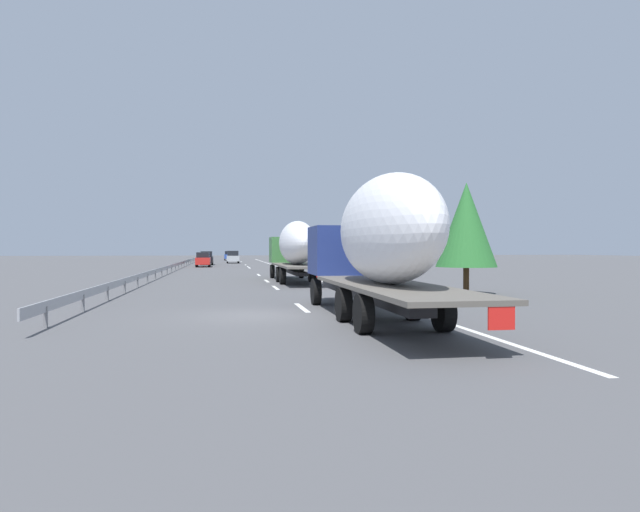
{
  "coord_description": "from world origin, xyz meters",
  "views": [
    {
      "loc": [
        -18.29,
        1.06,
        2.21
      ],
      "look_at": [
        11.71,
        -4.19,
        1.81
      ],
      "focal_mm": 30.67,
      "sensor_mm": 36.0,
      "label": 1
    }
  ],
  "objects": [
    {
      "name": "lane_stripe_3",
      "position": [
        28.25,
        -1.8,
        0.0
      ],
      "size": [
        3.2,
        0.2,
        0.01
      ],
      "primitive_type": "cube",
      "color": "white",
      "rests_on": "ground_plane"
    },
    {
      "name": "lane_stripe_7",
      "position": [
        77.1,
        -1.8,
        0.0
      ],
      "size": [
        3.2,
        0.2,
        0.01
      ],
      "primitive_type": "cube",
      "color": "white",
      "rests_on": "ground_plane"
    },
    {
      "name": "road_sign",
      "position": [
        38.23,
        -6.7,
        2.26
      ],
      "size": [
        0.1,
        0.9,
        3.28
      ],
      "color": "gray",
      "rests_on": "ground_plane"
    },
    {
      "name": "tree_2",
      "position": [
        37.1,
        -11.75,
        3.64
      ],
      "size": [
        2.56,
        2.56,
        5.58
      ],
      "color": "#472D19",
      "rests_on": "ground_plane"
    },
    {
      "name": "car_silver_hatch",
      "position": [
        67.52,
        -0.22,
        0.96
      ],
      "size": [
        4.62,
        1.9,
        1.92
      ],
      "color": "#ADB2B7",
      "rests_on": "ground_plane"
    },
    {
      "name": "tree_0",
      "position": [
        69.24,
        -11.27,
        4.33
      ],
      "size": [
        3.29,
        3.29,
        6.74
      ],
      "color": "#472D19",
      "rests_on": "ground_plane"
    },
    {
      "name": "lane_stripe_2",
      "position": [
        19.29,
        -1.8,
        0.0
      ],
      "size": [
        3.2,
        0.2,
        0.01
      ],
      "primitive_type": "cube",
      "color": "white",
      "rests_on": "ground_plane"
    },
    {
      "name": "lane_stripe_1",
      "position": [
        12.71,
        -1.8,
        0.0
      ],
      "size": [
        3.2,
        0.2,
        0.01
      ],
      "primitive_type": "cube",
      "color": "white",
      "rests_on": "ground_plane"
    },
    {
      "name": "guardrail_median",
      "position": [
        43.0,
        6.0,
        0.58
      ],
      "size": [
        94.0,
        0.1,
        0.76
      ],
      "color": "#9EA0A5",
      "rests_on": "ground_plane"
    },
    {
      "name": "lane_stripe_4",
      "position": [
        45.51,
        -1.8,
        0.0
      ],
      "size": [
        3.2,
        0.2,
        0.01
      ],
      "primitive_type": "cube",
      "color": "white",
      "rests_on": "ground_plane"
    },
    {
      "name": "truck_lead",
      "position": [
        18.23,
        -3.6,
        2.34
      ],
      "size": [
        13.74,
        2.55,
        4.03
      ],
      "color": "#387038",
      "rests_on": "ground_plane"
    },
    {
      "name": "lane_stripe_0",
      "position": [
        2.0,
        -1.8,
        0.0
      ],
      "size": [
        3.2,
        0.2,
        0.01
      ],
      "primitive_type": "cube",
      "color": "white",
      "rests_on": "ground_plane"
    },
    {
      "name": "car_black_suv",
      "position": [
        58.6,
        3.49,
        0.95
      ],
      "size": [
        4.6,
        1.74,
        1.89
      ],
      "color": "black",
      "rests_on": "ground_plane"
    },
    {
      "name": "edge_line_right",
      "position": [
        45.0,
        -5.5,
        0.0
      ],
      "size": [
        110.0,
        0.2,
        0.01
      ],
      "primitive_type": "cube",
      "color": "white",
      "rests_on": "ground_plane"
    },
    {
      "name": "car_red_compact",
      "position": [
        50.15,
        3.64,
        0.91
      ],
      "size": [
        4.57,
        1.73,
        1.8
      ],
      "color": "red",
      "rests_on": "ground_plane"
    },
    {
      "name": "truck_trailing",
      "position": [
        -1.86,
        -3.6,
        2.49
      ],
      "size": [
        14.04,
        2.55,
        4.37
      ],
      "color": "navy",
      "rests_on": "ground_plane"
    },
    {
      "name": "ground_plane",
      "position": [
        40.0,
        0.0,
        0.0
      ],
      "size": [
        260.0,
        260.0,
        0.0
      ],
      "primitive_type": "plane",
      "color": "#4C4C4F"
    },
    {
      "name": "tree_3",
      "position": [
        6.66,
        -10.55,
        3.38
      ],
      "size": [
        2.94,
        2.94,
        5.45
      ],
      "color": "#472D19",
      "rests_on": "ground_plane"
    },
    {
      "name": "car_blue_sedan",
      "position": [
        89.01,
        0.17,
        0.92
      ],
      "size": [
        4.58,
        1.85,
        1.8
      ],
      "color": "#28479E",
      "rests_on": "ground_plane"
    },
    {
      "name": "lane_stripe_6",
      "position": [
        57.62,
        -1.8,
        0.0
      ],
      "size": [
        3.2,
        0.2,
        0.01
      ],
      "primitive_type": "cube",
      "color": "white",
      "rests_on": "ground_plane"
    },
    {
      "name": "tree_1",
      "position": [
        25.62,
        -11.07,
        3.66
      ],
      "size": [
        2.83,
        2.83,
        5.58
      ],
      "color": "#472D19",
      "rests_on": "ground_plane"
    },
    {
      "name": "lane_stripe_5",
      "position": [
        49.97,
        -1.8,
        0.0
      ],
      "size": [
        3.2,
        0.2,
        0.01
      ],
      "primitive_type": "cube",
      "color": "white",
      "rests_on": "ground_plane"
    }
  ]
}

